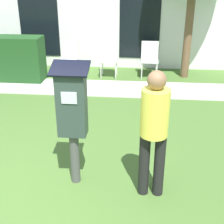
{
  "coord_description": "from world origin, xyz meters",
  "views": [
    {
      "loc": [
        1.47,
        -2.77,
        2.52
      ],
      "look_at": [
        1.16,
        0.48,
        1.05
      ],
      "focal_mm": 50.0,
      "sensor_mm": 36.0,
      "label": 1
    }
  ],
  "objects_px": {
    "parking_meter": "(72,110)",
    "person_standing": "(154,126)",
    "outdoor_chair_left": "(70,55)",
    "outdoor_chair_right": "(150,56)",
    "outdoor_chair_middle": "(109,56)"
  },
  "relations": [
    {
      "from": "person_standing",
      "to": "outdoor_chair_right",
      "type": "bearing_deg",
      "value": 99.72
    },
    {
      "from": "parking_meter",
      "to": "person_standing",
      "type": "relative_size",
      "value": 1.01
    },
    {
      "from": "parking_meter",
      "to": "person_standing",
      "type": "distance_m",
      "value": 0.99
    },
    {
      "from": "person_standing",
      "to": "outdoor_chair_left",
      "type": "height_order",
      "value": "person_standing"
    },
    {
      "from": "parking_meter",
      "to": "outdoor_chair_left",
      "type": "xyz_separation_m",
      "value": [
        -1.07,
        4.58,
        -0.49
      ]
    },
    {
      "from": "parking_meter",
      "to": "outdoor_chair_right",
      "type": "xyz_separation_m",
      "value": [
        1.01,
        4.65,
        -0.49
      ]
    },
    {
      "from": "outdoor_chair_right",
      "to": "person_standing",
      "type": "bearing_deg",
      "value": -80.19
    },
    {
      "from": "parking_meter",
      "to": "outdoor_chair_left",
      "type": "relative_size",
      "value": 1.77
    },
    {
      "from": "person_standing",
      "to": "outdoor_chair_left",
      "type": "relative_size",
      "value": 1.76
    },
    {
      "from": "outdoor_chair_left",
      "to": "person_standing",
      "type": "bearing_deg",
      "value": -76.36
    },
    {
      "from": "outdoor_chair_left",
      "to": "outdoor_chair_right",
      "type": "bearing_deg",
      "value": -7.5
    },
    {
      "from": "outdoor_chair_left",
      "to": "outdoor_chair_right",
      "type": "distance_m",
      "value": 2.09
    },
    {
      "from": "outdoor_chair_middle",
      "to": "parking_meter",
      "type": "bearing_deg",
      "value": -66.85
    },
    {
      "from": "parking_meter",
      "to": "person_standing",
      "type": "xyz_separation_m",
      "value": [
        0.97,
        -0.16,
        -0.09
      ]
    },
    {
      "from": "parking_meter",
      "to": "outdoor_chair_middle",
      "type": "xyz_separation_m",
      "value": [
        -0.03,
        4.59,
        -0.49
      ]
    }
  ]
}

